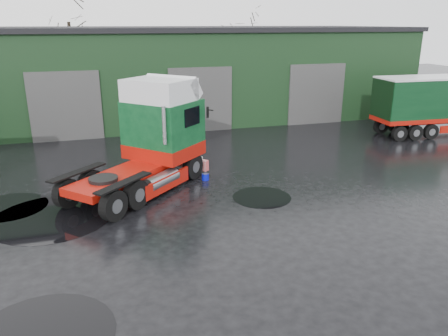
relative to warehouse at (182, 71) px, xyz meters
The scene contains 9 objects.
ground 20.35m from the warehouse, 95.71° to the right, with size 100.00×100.00×0.00m, color black.
warehouse is the anchor object (origin of this frame).
hero_tractor 16.32m from the warehouse, 108.01° to the right, with size 3.03×7.15×4.44m, color #0E4320, non-canonical shape.
wash_bucket 15.37m from the warehouse, 97.47° to the right, with size 0.31×0.31×0.29m, color #080EB6.
tree_back_a 12.90m from the warehouse, 128.66° to the left, with size 4.40×4.40×9.50m, color black, non-canonical shape.
tree_back_b 12.82m from the warehouse, 51.34° to the left, with size 4.40×4.40×7.50m, color black, non-canonical shape.
puddle_1 17.82m from the warehouse, 90.96° to the right, with size 2.33×2.33×0.01m, color black.
puddle_2 19.30m from the warehouse, 115.40° to the right, with size 4.25×4.25×0.01m, color black.
puddle_4 18.82m from the warehouse, 121.92° to the right, with size 2.84×2.84×0.01m, color black.
Camera 1 is at (-4.27, -12.54, 6.61)m, focal length 35.00 mm.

